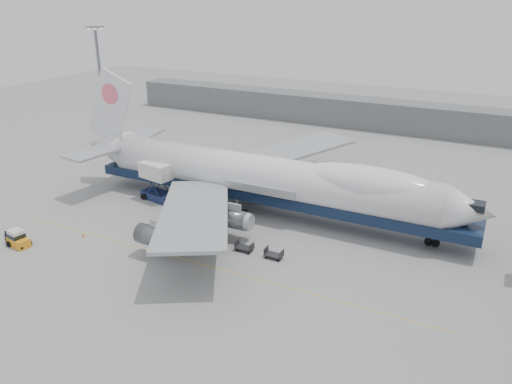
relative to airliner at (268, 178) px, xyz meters
The scene contains 14 objects.
ground 13.27m from the airliner, 93.08° to the right, with size 260.00×260.00×0.00m, color gray.
apron_line 18.87m from the airliner, 92.05° to the right, with size 60.00×0.15×0.01m, color gold.
hangar 59.01m from the airliner, 100.40° to the left, with size 110.00×8.00×7.00m, color slate.
floodlight_mast 45.14m from the airliner, 164.28° to the left, with size 2.40×2.40×25.43m.
airliner is the anchor object (origin of this frame).
catering_truck 18.51m from the airliner, 169.08° to the right, with size 6.14×4.71×6.26m.
baggage_tug 35.51m from the airliner, 134.85° to the right, with size 3.30×2.10×2.26m.
ground_worker 37.00m from the airliner, 136.68° to the right, with size 0.68×0.45×1.87m, color black.
traffic_cone 27.54m from the airliner, 135.30° to the right, with size 0.34×0.34×0.51m.
dolly_0 16.85m from the airliner, 128.64° to the right, with size 2.30×1.35×1.30m.
dolly_1 14.72m from the airliner, 114.76° to the right, with size 2.30×1.35×1.30m.
dolly_2 13.63m from the airliner, 97.01° to the right, with size 2.30×1.35×1.30m.
dolly_3 13.81m from the airliner, 77.86° to the right, with size 2.30×1.35×1.30m.
dolly_4 15.21m from the airliner, 61.05° to the right, with size 2.30×1.35×1.30m.
Camera 1 is at (30.79, -51.32, 31.53)m, focal length 35.00 mm.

